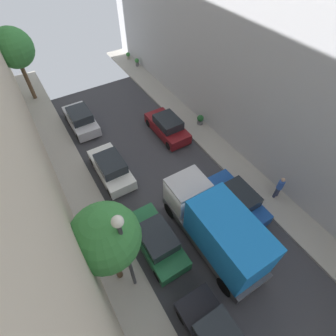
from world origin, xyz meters
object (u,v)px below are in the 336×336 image
at_px(parked_car_left_4, 81,119).
at_px(potted_plant_1, 200,119).
at_px(parked_car_left_2, 156,240).
at_px(potted_plant_2, 137,62).
at_px(delivery_truck, 216,228).
at_px(street_tree_2, 106,238).
at_px(parked_car_right_2, 237,200).
at_px(lamp_post, 125,248).
at_px(street_tree_0, 13,48).
at_px(potted_plant_3, 128,55).
at_px(parked_car_left_3, 111,168).
at_px(pedestrian, 280,187).
at_px(parked_car_right_3, 167,127).

relative_size(parked_car_left_4, potted_plant_1, 5.31).
height_order(parked_car_left_2, potted_plant_2, parked_car_left_2).
height_order(delivery_truck, street_tree_2, street_tree_2).
xyz_separation_m(parked_car_right_2, lamp_post, (-7.30, -0.90, 3.44)).
bearing_deg(lamp_post, street_tree_0, 91.44).
bearing_deg(potted_plant_2, potted_plant_3, 92.20).
relative_size(parked_car_left_3, parked_car_right_2, 1.00).
height_order(parked_car_left_4, parked_car_right_2, same).
height_order(delivery_truck, pedestrian, delivery_truck).
relative_size(parked_car_left_2, street_tree_2, 0.76).
xyz_separation_m(street_tree_0, street_tree_2, (0.01, -18.54, -0.37)).
height_order(parked_car_right_2, street_tree_2, street_tree_2).
height_order(parked_car_left_2, street_tree_2, street_tree_2).
relative_size(parked_car_left_4, parked_car_right_2, 1.00).
bearing_deg(parked_car_left_4, potted_plant_2, 38.14).
xyz_separation_m(potted_plant_1, lamp_post, (-10.13, -8.42, 3.59)).
distance_m(parked_car_left_2, street_tree_2, 4.27).
height_order(parked_car_left_3, potted_plant_2, parked_car_left_3).
distance_m(parked_car_right_3, potted_plant_1, 2.87).
bearing_deg(potted_plant_3, street_tree_2, -116.72).
bearing_deg(parked_car_right_3, parked_car_left_3, -162.61).
xyz_separation_m(delivery_truck, pedestrian, (5.31, 0.40, -0.71)).
distance_m(pedestrian, street_tree_2, 10.87).
xyz_separation_m(parked_car_left_2, parked_car_left_4, (0.00, 12.10, 0.00)).
distance_m(parked_car_left_3, lamp_post, 8.18).
xyz_separation_m(delivery_truck, potted_plant_1, (5.53, 8.73, -1.23)).
distance_m(potted_plant_3, lamp_post, 24.26).
relative_size(parked_car_left_2, potted_plant_3, 6.23).
distance_m(parked_car_right_2, potted_plant_3, 21.04).
relative_size(parked_car_left_3, street_tree_0, 0.69).
xyz_separation_m(potted_plant_1, potted_plant_2, (0.05, 11.32, 0.05)).
relative_size(street_tree_2, lamp_post, 0.90).
height_order(delivery_truck, potted_plant_2, delivery_truck).
relative_size(parked_car_left_4, street_tree_0, 0.69).
xyz_separation_m(potted_plant_1, potted_plant_3, (-0.03, 13.33, -0.06)).
xyz_separation_m(parked_car_right_2, street_tree_2, (-7.78, -0.17, 3.52)).
bearing_deg(street_tree_0, parked_car_left_2, -82.51).
xyz_separation_m(parked_car_left_2, potted_plant_1, (8.23, 7.29, -0.16)).
relative_size(pedestrian, street_tree_0, 0.28).
xyz_separation_m(parked_car_left_2, street_tree_0, (-2.38, 18.13, 3.90)).
height_order(potted_plant_1, lamp_post, lamp_post).
distance_m(parked_car_left_2, lamp_post, 4.09).
relative_size(delivery_truck, potted_plant_1, 8.34).
bearing_deg(pedestrian, parked_car_left_3, 138.49).
distance_m(parked_car_right_2, delivery_truck, 3.15).
bearing_deg(potted_plant_3, parked_car_right_3, -102.29).
height_order(street_tree_2, lamp_post, lamp_post).
bearing_deg(lamp_post, pedestrian, 0.52).
height_order(parked_car_left_3, delivery_truck, delivery_truck).
height_order(potted_plant_2, potted_plant_3, potted_plant_2).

